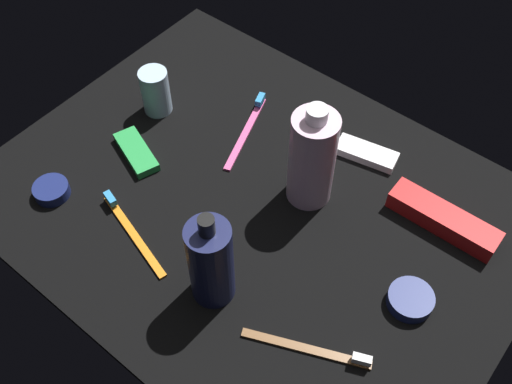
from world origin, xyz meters
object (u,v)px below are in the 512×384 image
Objects in this scene: lotion_bottle at (211,262)px; toothbrush_pink at (248,127)px; toothpaste_box_red at (443,219)px; snack_bar_white at (366,153)px; bodywash_bottle at (312,158)px; cream_tin_right at (52,190)px; deodorant_stick at (156,91)px; snack_bar_green at (136,152)px; toothbrush_brown at (314,350)px; cream_tin_left at (412,297)px; toothbrush_orange at (130,229)px.

toothbrush_pink is at bearing 120.51° from lotion_bottle.
toothpaste_box_red is at bearing 56.79° from lotion_bottle.
bodywash_bottle is at bearing -115.25° from snack_bar_white.
lotion_bottle is 37.30cm from toothpaste_box_red.
toothbrush_pink is 3.03× the size of cream_tin_right.
lotion_bottle reaches higher than toothpaste_box_red.
deodorant_stick is 1.50× the size of cream_tin_right.
deodorant_stick is 38.39cm from snack_bar_white.
toothbrush_pink is 0.99× the size of toothpaste_box_red.
cream_tin_right reaches higher than snack_bar_green.
toothpaste_box_red reaches higher than snack_bar_white.
toothpaste_box_red is 17.46cm from snack_bar_white.
cream_tin_left is (6.37, 14.95, 0.39)cm from toothbrush_brown.
toothbrush_brown is 16.26cm from cream_tin_left.
cream_tin_right is (-31.88, -3.34, -6.77)cm from lotion_bottle.
snack_bar_white is at bearing 60.79° from toothbrush_orange.
toothbrush_pink is at bearing 89.08° from toothbrush_orange.
deodorant_stick reaches higher than toothbrush_brown.
snack_bar_white is (35.54, 14.09, -3.55)cm from deodorant_stick.
deodorant_stick is (-32.52, -1.46, -4.41)cm from bodywash_bottle.
cream_tin_left reaches higher than snack_bar_green.
snack_bar_white is 1.81× the size of cream_tin_right.
toothbrush_brown is 1.63× the size of snack_bar_white.
bodywash_bottle reaches higher than snack_bar_white.
toothbrush_pink reaches higher than cream_tin_right.
toothbrush_brown reaches higher than cream_tin_right.
deodorant_stick is at bearing 146.43° from lotion_bottle.
toothbrush_pink is 2.64× the size of cream_tin_left.
toothbrush_orange reaches higher than snack_bar_green.
cream_tin_left is at bearing -79.20° from toothpaste_box_red.
deodorant_stick is at bearing -170.67° from toothpaste_box_red.
toothbrush_brown reaches higher than cream_tin_left.
toothpaste_box_red is 1.69× the size of snack_bar_green.
toothbrush_brown is at bearing 4.86° from lotion_bottle.
deodorant_stick reaches higher than snack_bar_green.
toothbrush_pink is 34.68cm from cream_tin_right.
toothbrush_orange is at bearing -176.75° from toothbrush_brown.
toothpaste_box_red reaches higher than cream_tin_right.
lotion_bottle is at bearing -59.49° from toothbrush_pink.
cream_tin_left is 1.15× the size of cream_tin_right.
toothbrush_pink is (-16.61, 4.80, -8.11)cm from bodywash_bottle.
snack_bar_white is at bearing 76.55° from bodywash_bottle.
deodorant_stick is at bearing -170.18° from snack_bar_white.
cream_tin_left is 58.44cm from cream_tin_right.
toothpaste_box_red is 51.35cm from snack_bar_green.
toothbrush_brown is at bearing -52.50° from bodywash_bottle.
toothpaste_box_red is 62.23cm from cream_tin_right.
snack_bar_white is at bearing 136.04° from cream_tin_left.
snack_bar_white is at bearing 163.60° from toothpaste_box_red.
snack_bar_white is (30.63, 24.35, 0.00)cm from snack_bar_green.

